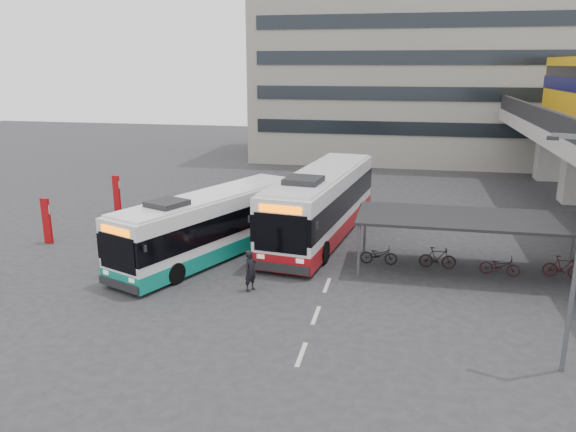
% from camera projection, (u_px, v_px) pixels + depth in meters
% --- Properties ---
extents(ground, '(120.00, 120.00, 0.00)m').
position_uv_depth(ground, '(270.00, 281.00, 24.32)').
color(ground, '#28282B').
rests_on(ground, ground).
extents(bike_shelter, '(10.00, 4.00, 2.54)m').
position_uv_depth(bike_shelter, '(469.00, 236.00, 25.05)').
color(bike_shelter, '#595B60').
rests_on(bike_shelter, ground).
extents(office_block, '(30.00, 15.00, 25.00)m').
position_uv_depth(office_block, '(417.00, 27.00, 53.86)').
color(office_block, gray).
rests_on(office_block, ground).
extents(road_markings, '(0.15, 7.60, 0.01)m').
position_uv_depth(road_markings, '(316.00, 315.00, 20.99)').
color(road_markings, beige).
rests_on(road_markings, ground).
extents(bus_main, '(4.50, 13.33, 3.87)m').
position_uv_depth(bus_main, '(322.00, 204.00, 30.19)').
color(bus_main, white).
rests_on(bus_main, ground).
extents(bus_teal, '(6.63, 11.40, 3.35)m').
position_uv_depth(bus_teal, '(212.00, 225.00, 27.07)').
color(bus_teal, white).
rests_on(bus_teal, ground).
extents(pedestrian, '(0.66, 0.76, 1.75)m').
position_uv_depth(pedestrian, '(251.00, 271.00, 23.06)').
color(pedestrian, black).
rests_on(pedestrian, ground).
extents(lamp_post, '(1.24, 0.51, 7.23)m').
position_uv_depth(lamp_post, '(576.00, 242.00, 16.16)').
color(lamp_post, '#595B60').
rests_on(lamp_post, ground).
extents(sign_totem_mid, '(0.52, 0.24, 2.42)m').
position_uv_depth(sign_totem_mid, '(47.00, 220.00, 29.11)').
color(sign_totem_mid, '#9D090C').
rests_on(sign_totem_mid, ground).
extents(sign_totem_north, '(0.50, 0.26, 2.34)m').
position_uv_depth(sign_totem_north, '(117.00, 193.00, 35.35)').
color(sign_totem_north, '#9D090C').
rests_on(sign_totem_north, ground).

